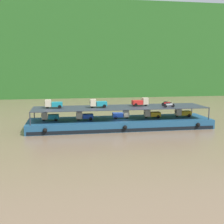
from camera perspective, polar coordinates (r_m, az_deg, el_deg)
The scene contains 14 objects.
ground_plane at distance 48.04m, azimuth 1.63°, elevation -3.14°, with size 400.00×400.00×0.00m, color #7F664C.
hillside_far_bank at distance 112.33m, azimuth -5.09°, elevation 12.99°, with size 126.41×37.38×32.33m.
cargo_barge at distance 47.87m, azimuth 1.64°, elevation -2.27°, with size 30.08×7.80×1.50m.
cargo_rack at distance 47.45m, azimuth 1.65°, elevation 0.93°, with size 28.48×6.47×2.00m.
mini_truck_lower_stern at distance 47.16m, azimuth -12.23°, elevation -0.86°, with size 2.77×1.25×1.38m.
mini_truck_lower_aft at distance 46.80m, azimuth -5.52°, elevation -0.77°, with size 2.75×1.22×1.38m.
mini_truck_lower_mid at distance 47.99m, azimuth 1.80°, elevation -0.49°, with size 2.78×1.26×1.38m.
mini_truck_lower_fore at distance 49.12m, azimuth 7.92°, elevation -0.36°, with size 2.77×1.25×1.38m.
mini_truck_lower_bow at distance 51.36m, azimuth 13.87°, elevation -0.13°, with size 2.78×1.27×1.38m.
mini_truck_upper_stern at distance 46.91m, azimuth -11.54°, elevation 1.59°, with size 2.76×1.23×1.38m.
mini_truck_upper_mid at distance 46.70m, azimuth -2.78°, elevation 1.72°, with size 2.75×1.21×1.38m.
mini_truck_upper_fore at distance 48.84m, azimuth 5.67°, elevation 2.00°, with size 2.77×1.25×1.38m.
motorcycle_upper_port at distance 47.68m, azimuth 11.26°, elevation 1.40°, with size 1.90×0.55×0.87m.
motorcycle_upper_centre at distance 49.59m, azimuth 10.81°, elevation 1.69°, with size 1.90×0.55×0.87m.
Camera 1 is at (-9.28, -46.07, 9.94)m, focal length 46.02 mm.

